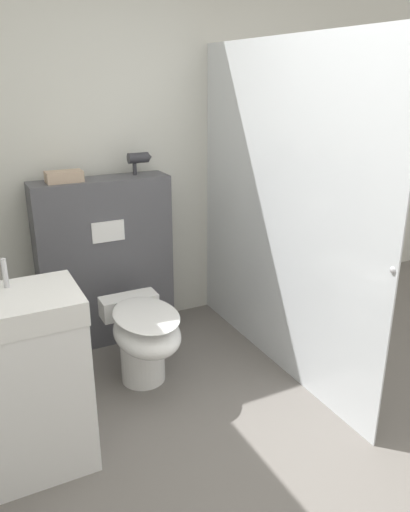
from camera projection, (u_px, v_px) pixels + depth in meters
ground_plane at (312, 492)px, 2.33m from camera, size 12.00×12.00×0.00m
wall_back at (147, 160)px, 3.63m from camera, size 8.00×0.06×2.50m
partition_panel at (106, 262)px, 3.51m from camera, size 0.93×0.25×1.19m
shower_glass at (279, 215)px, 3.08m from camera, size 0.04×1.92×2.05m
toilet at (144, 336)px, 3.06m from camera, size 0.38×0.67×0.51m
sink_vanity at (23, 384)px, 2.35m from camera, size 0.59×0.43×1.05m
hair_drier at (139, 159)px, 3.41m from camera, size 0.17×0.07×0.15m
folded_towel at (64, 177)px, 3.19m from camera, size 0.23×0.13×0.07m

